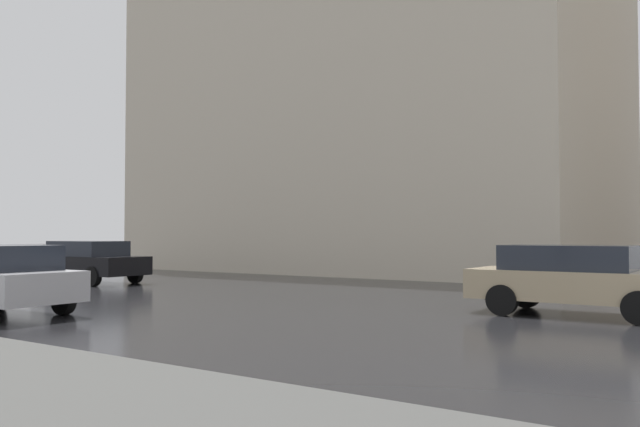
% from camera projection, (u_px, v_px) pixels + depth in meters
% --- Properties ---
extents(haussmann_block_mid, '(16.87, 20.45, 21.14)m').
position_uv_depth(haussmann_block_mid, '(392.00, 64.00, 32.89)').
color(haussmann_block_mid, beige).
rests_on(haussmann_block_mid, ground_plane).
extents(car_black, '(1.85, 4.10, 1.41)m').
position_uv_depth(car_black, '(90.00, 261.00, 21.67)').
color(car_black, black).
rests_on(car_black, ground_plane).
extents(car_champagne, '(1.85, 4.10, 1.41)m').
position_uv_depth(car_champagne, '(574.00, 278.00, 12.97)').
color(car_champagne, tan).
rests_on(car_champagne, ground_plane).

